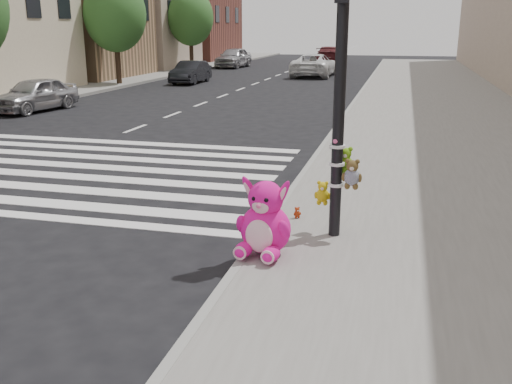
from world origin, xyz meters
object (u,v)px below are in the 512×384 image
(pink_bunny, at_px, (265,223))
(car_silver_far, at_px, (35,94))
(signal_pole, at_px, (341,122))
(car_white_near, at_px, (314,65))
(car_dark_far, at_px, (191,72))
(red_teddy, at_px, (297,212))

(pink_bunny, height_order, car_silver_far, car_silver_far)
(signal_pole, height_order, car_silver_far, signal_pole)
(car_silver_far, bearing_deg, signal_pole, -33.43)
(car_silver_far, bearing_deg, car_white_near, 74.27)
(signal_pole, bearing_deg, car_dark_far, 115.31)
(signal_pole, bearing_deg, pink_bunny, -130.52)
(car_dark_far, bearing_deg, red_teddy, -66.00)
(signal_pole, xyz_separation_m, pink_bunny, (-0.83, -0.97, -1.21))
(red_teddy, xyz_separation_m, car_silver_far, (-11.75, 10.24, 0.39))
(car_silver_far, xyz_separation_m, car_dark_far, (1.73, 11.79, -0.01))
(car_dark_far, bearing_deg, car_white_near, 45.02)
(signal_pole, height_order, red_teddy, signal_pole)
(signal_pole, relative_size, red_teddy, 22.01)
(car_silver_far, xyz_separation_m, car_white_near, (7.72, 17.89, 0.09))
(signal_pole, height_order, pink_bunny, signal_pole)
(red_teddy, height_order, car_dark_far, car_dark_far)
(signal_pole, distance_m, car_white_near, 29.11)
(red_teddy, bearing_deg, signal_pole, -70.79)
(pink_bunny, height_order, car_dark_far, car_dark_far)
(red_teddy, bearing_deg, car_silver_far, 108.93)
(red_teddy, xyz_separation_m, car_white_near, (-4.03, 28.13, 0.48))
(pink_bunny, distance_m, car_dark_far, 25.57)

